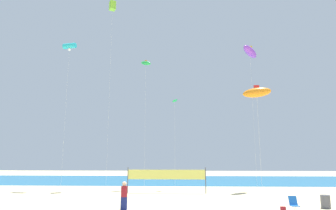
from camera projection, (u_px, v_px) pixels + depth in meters
ocean_band at (184, 180)px, 44.01m from camera, size 120.00×20.00×0.01m
beachgoer_maroon_shirt at (124, 195)px, 18.95m from camera, size 0.41×0.41×1.79m
folding_beach_chair at (294, 203)px, 18.59m from camera, size 0.52×0.65×0.89m
trash_barrel at (325, 202)px, 19.44m from camera, size 0.60×0.60×0.86m
volleyball_net at (166, 176)px, 27.85m from camera, size 7.50×0.15×2.40m
beach_handbag at (283, 209)px, 18.53m from camera, size 0.31×0.16×0.25m
kite_green_inflatable at (146, 64)px, 34.50m from camera, size 1.44×0.99×14.69m
kite_violet_inflatable at (250, 52)px, 32.96m from camera, size 2.39×2.53×15.84m
kite_lime_box at (112, 6)px, 36.14m from camera, size 0.95×0.95×22.38m
kite_cyan_tube at (70, 46)px, 34.14m from camera, size 1.62×0.91×16.48m
kite_orange_inflatable at (257, 93)px, 21.19m from camera, size 2.14×1.18×8.51m
kite_green_diamond at (174, 102)px, 32.70m from camera, size 0.72×0.72×9.81m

